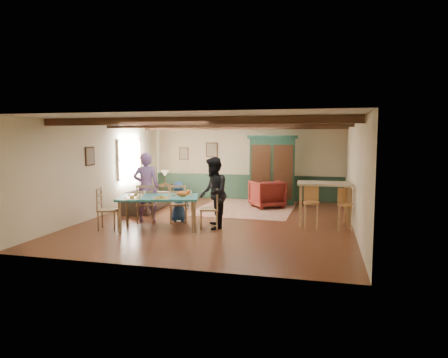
% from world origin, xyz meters
% --- Properties ---
extents(floor, '(8.00, 8.00, 0.00)m').
position_xyz_m(floor, '(0.00, 0.00, 0.00)').
color(floor, '#4A2214').
rests_on(floor, ground).
extents(wall_back, '(7.00, 0.02, 2.70)m').
position_xyz_m(wall_back, '(0.00, 4.00, 1.35)').
color(wall_back, beige).
rests_on(wall_back, floor).
extents(wall_left, '(0.02, 8.00, 2.70)m').
position_xyz_m(wall_left, '(-3.50, 0.00, 1.35)').
color(wall_left, beige).
rests_on(wall_left, floor).
extents(wall_right, '(0.02, 8.00, 2.70)m').
position_xyz_m(wall_right, '(3.50, 0.00, 1.35)').
color(wall_right, beige).
rests_on(wall_right, floor).
extents(ceiling, '(7.00, 8.00, 0.02)m').
position_xyz_m(ceiling, '(0.00, 0.00, 2.70)').
color(ceiling, silver).
rests_on(ceiling, wall_back).
extents(wainscot_back, '(6.95, 0.03, 0.90)m').
position_xyz_m(wainscot_back, '(0.00, 3.98, 0.45)').
color(wainscot_back, '#1F3929').
rests_on(wainscot_back, floor).
extents(ceiling_beam_front, '(6.95, 0.16, 0.16)m').
position_xyz_m(ceiling_beam_front, '(0.00, -2.30, 2.61)').
color(ceiling_beam_front, black).
rests_on(ceiling_beam_front, ceiling).
extents(ceiling_beam_mid, '(6.95, 0.16, 0.16)m').
position_xyz_m(ceiling_beam_mid, '(0.00, 0.40, 2.61)').
color(ceiling_beam_mid, black).
rests_on(ceiling_beam_mid, ceiling).
extents(ceiling_beam_back, '(6.95, 0.16, 0.16)m').
position_xyz_m(ceiling_beam_back, '(0.00, 3.00, 2.61)').
color(ceiling_beam_back, black).
rests_on(ceiling_beam_back, ceiling).
extents(window_left, '(0.06, 1.60, 1.30)m').
position_xyz_m(window_left, '(-3.47, 1.70, 1.55)').
color(window_left, white).
rests_on(window_left, wall_left).
extents(picture_left_wall, '(0.04, 0.42, 0.52)m').
position_xyz_m(picture_left_wall, '(-3.47, -0.60, 1.75)').
color(picture_left_wall, gray).
rests_on(picture_left_wall, wall_left).
extents(picture_back_a, '(0.45, 0.04, 0.55)m').
position_xyz_m(picture_back_a, '(-1.30, 3.97, 1.80)').
color(picture_back_a, gray).
rests_on(picture_back_a, wall_back).
extents(picture_back_b, '(0.38, 0.04, 0.48)m').
position_xyz_m(picture_back_b, '(-2.40, 3.97, 1.65)').
color(picture_back_b, gray).
rests_on(picture_back_b, wall_back).
extents(dining_table, '(2.17, 1.58, 0.81)m').
position_xyz_m(dining_table, '(-1.19, -1.25, 0.41)').
color(dining_table, '#226C6A').
rests_on(dining_table, floor).
extents(dining_chair_far_left, '(0.57, 0.58, 1.03)m').
position_xyz_m(dining_chair_far_left, '(-1.82, -0.62, 0.51)').
color(dining_chair_far_left, '#99744C').
rests_on(dining_chair_far_left, floor).
extents(dining_chair_far_right, '(0.57, 0.58, 1.03)m').
position_xyz_m(dining_chair_far_right, '(-0.99, -0.38, 0.51)').
color(dining_chair_far_right, '#99744C').
rests_on(dining_chair_far_right, floor).
extents(dining_chair_end_left, '(0.58, 0.57, 1.03)m').
position_xyz_m(dining_chair_end_left, '(-2.39, -1.60, 0.51)').
color(dining_chair_end_left, '#99744C').
rests_on(dining_chair_end_left, floor).
extents(dining_chair_end_right, '(0.58, 0.57, 1.03)m').
position_xyz_m(dining_chair_end_right, '(0.00, -0.90, 0.51)').
color(dining_chair_end_right, '#99744C').
rests_on(dining_chair_end_right, floor).
extents(person_man, '(0.78, 0.62, 1.86)m').
position_xyz_m(person_man, '(-1.85, -0.54, 0.93)').
color(person_man, '#7C5897').
rests_on(person_man, floor).
extents(person_woman, '(0.89, 1.02, 1.78)m').
position_xyz_m(person_woman, '(0.10, -0.87, 0.89)').
color(person_woman, black).
rests_on(person_woman, floor).
extents(person_child, '(0.61, 0.48, 1.09)m').
position_xyz_m(person_child, '(-1.02, -0.30, 0.54)').
color(person_child, '#27549E').
rests_on(person_child, floor).
extents(cat, '(0.42, 0.25, 0.19)m').
position_xyz_m(cat, '(-0.59, -1.19, 0.91)').
color(cat, orange).
rests_on(cat, dining_table).
extents(place_setting_near_left, '(0.51, 0.43, 0.11)m').
position_xyz_m(place_setting_near_left, '(-1.69, -1.68, 0.87)').
color(place_setting_near_left, orange).
rests_on(place_setting_near_left, dining_table).
extents(place_setting_near_center, '(0.51, 0.43, 0.11)m').
position_xyz_m(place_setting_near_center, '(-1.01, -1.48, 0.87)').
color(place_setting_near_center, orange).
rests_on(place_setting_near_center, dining_table).
extents(place_setting_far_left, '(0.51, 0.43, 0.11)m').
position_xyz_m(place_setting_far_left, '(-1.84, -1.16, 0.87)').
color(place_setting_far_left, orange).
rests_on(place_setting_far_left, dining_table).
extents(place_setting_far_right, '(0.51, 0.43, 0.11)m').
position_xyz_m(place_setting_far_right, '(-0.70, -0.82, 0.87)').
color(place_setting_far_right, orange).
rests_on(place_setting_far_right, dining_table).
extents(area_rug, '(3.04, 3.58, 0.01)m').
position_xyz_m(area_rug, '(0.36, 2.14, 0.01)').
color(area_rug, '#C5B18E').
rests_on(area_rug, floor).
extents(armoire, '(1.71, 0.83, 2.33)m').
position_xyz_m(armoire, '(1.05, 3.15, 1.16)').
color(armoire, '#153626').
rests_on(armoire, floor).
extents(armchair, '(1.32, 1.32, 0.88)m').
position_xyz_m(armchair, '(0.99, 2.42, 0.44)').
color(armchair, '#450E0D').
rests_on(armchair, floor).
extents(sofa, '(1.00, 2.23, 0.64)m').
position_xyz_m(sofa, '(-2.62, 1.15, 0.32)').
color(sofa, '#3B2E24').
rests_on(sofa, floor).
extents(end_table, '(0.48, 0.48, 0.56)m').
position_xyz_m(end_table, '(-2.80, 3.07, 0.28)').
color(end_table, black).
rests_on(end_table, floor).
extents(table_lamp, '(0.32, 0.32, 0.52)m').
position_xyz_m(table_lamp, '(-2.80, 3.07, 0.82)').
color(table_lamp, tan).
rests_on(table_lamp, end_table).
extents(counter_table, '(1.39, 0.86, 1.12)m').
position_xyz_m(counter_table, '(2.77, 0.12, 0.56)').
color(counter_table, beige).
rests_on(counter_table, floor).
extents(bar_stool_left, '(0.41, 0.45, 1.08)m').
position_xyz_m(bar_stool_left, '(2.47, -0.37, 0.54)').
color(bar_stool_left, '#BD8449').
rests_on(bar_stool_left, floor).
extents(bar_stool_right, '(0.38, 0.41, 1.02)m').
position_xyz_m(bar_stool_right, '(3.27, -0.24, 0.51)').
color(bar_stool_right, '#BD8449').
rests_on(bar_stool_right, floor).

